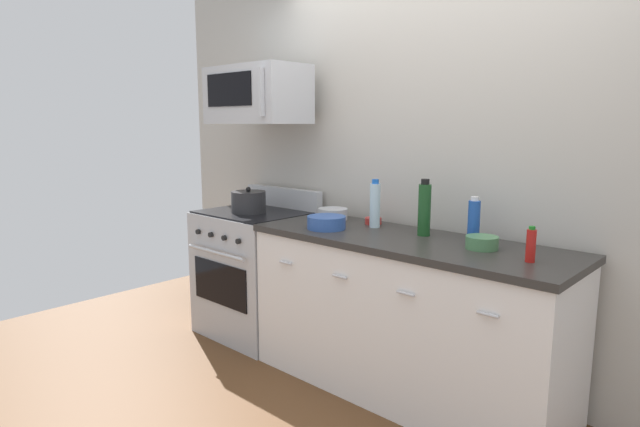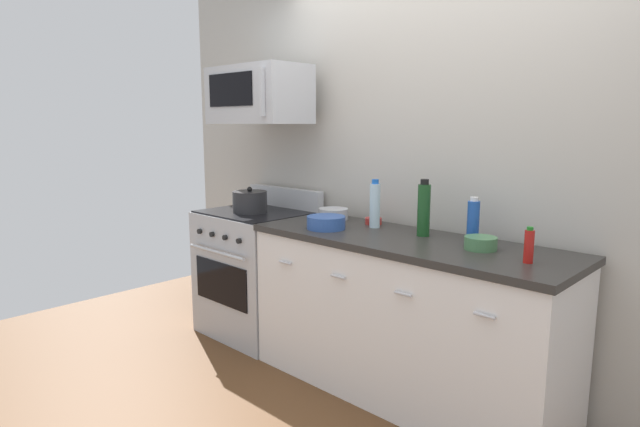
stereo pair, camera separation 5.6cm
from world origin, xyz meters
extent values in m
plane|color=brown|center=(0.00, 0.00, 0.00)|extent=(5.96, 5.96, 0.00)
cube|color=#B7B2A8|center=(0.00, 0.41, 1.35)|extent=(4.96, 0.10, 2.70)
cube|color=white|center=(0.00, 0.00, 0.44)|extent=(1.84, 0.62, 0.88)
cube|color=#2D2B28|center=(0.00, 0.00, 0.90)|extent=(1.87, 0.65, 0.04)
cube|color=black|center=(0.00, -0.28, 0.05)|extent=(1.84, 0.02, 0.10)
cylinder|color=silver|center=(-0.65, -0.32, 0.72)|extent=(0.10, 0.02, 0.02)
cylinder|color=silver|center=(-0.22, -0.32, 0.72)|extent=(0.10, 0.02, 0.02)
cylinder|color=silver|center=(0.22, -0.32, 0.72)|extent=(0.10, 0.02, 0.02)
cylinder|color=silver|center=(0.65, -0.32, 0.72)|extent=(0.10, 0.02, 0.02)
cube|color=#B7BABF|center=(-1.31, 0.00, 0.46)|extent=(0.76, 0.64, 0.91)
cube|color=black|center=(-1.31, -0.32, 0.45)|extent=(0.58, 0.01, 0.30)
cylinder|color=#B7BABF|center=(-1.31, -0.35, 0.68)|extent=(0.61, 0.02, 0.02)
cube|color=#B7BABF|center=(-1.31, 0.29, 0.99)|extent=(0.76, 0.06, 0.16)
cube|color=black|center=(-1.31, 0.00, 0.92)|extent=(0.73, 0.61, 0.01)
cylinder|color=black|center=(-1.54, -0.33, 0.79)|extent=(0.04, 0.02, 0.04)
cylinder|color=black|center=(-1.39, -0.33, 0.79)|extent=(0.04, 0.02, 0.04)
cylinder|color=black|center=(-1.24, -0.33, 0.79)|extent=(0.04, 0.02, 0.04)
cylinder|color=black|center=(-1.08, -0.33, 0.79)|extent=(0.04, 0.02, 0.04)
cube|color=#B7BABF|center=(-1.31, 0.05, 1.75)|extent=(0.74, 0.40, 0.40)
cube|color=black|center=(-1.37, -0.15, 1.78)|extent=(0.48, 0.01, 0.22)
cube|color=#B7BABF|center=(-1.01, -0.17, 1.75)|extent=(0.02, 0.04, 0.30)
cylinder|color=silver|center=(-0.32, 0.13, 1.06)|extent=(0.06, 0.06, 0.27)
cylinder|color=blue|center=(-0.32, 0.13, 1.20)|extent=(0.04, 0.04, 0.03)
cylinder|color=#19471E|center=(0.03, 0.12, 1.07)|extent=(0.07, 0.07, 0.29)
cylinder|color=black|center=(0.03, 0.12, 1.23)|extent=(0.05, 0.05, 0.03)
cylinder|color=#1E4CA5|center=(0.31, 0.19, 1.03)|extent=(0.07, 0.07, 0.22)
cylinder|color=silver|center=(0.31, 0.19, 1.15)|extent=(0.04, 0.04, 0.02)
cylinder|color=#B21914|center=(0.71, -0.05, 1.00)|extent=(0.04, 0.04, 0.15)
cylinder|color=#19721E|center=(0.71, -0.05, 1.08)|extent=(0.03, 0.03, 0.02)
cylinder|color=#B72D28|center=(-0.39, 0.21, 0.94)|extent=(0.11, 0.11, 0.04)
torus|color=#B72D28|center=(-0.39, 0.21, 0.96)|extent=(0.11, 0.11, 0.01)
cylinder|color=#B72D28|center=(-0.39, 0.21, 0.92)|extent=(0.06, 0.06, 0.01)
cylinder|color=#B2B5BA|center=(-0.68, 0.15, 0.96)|extent=(0.20, 0.20, 0.08)
torus|color=#B2B5BA|center=(-0.68, 0.15, 0.99)|extent=(0.20, 0.20, 0.01)
cylinder|color=#B2B5BA|center=(-0.68, 0.15, 0.93)|extent=(0.11, 0.11, 0.01)
cylinder|color=#2D519E|center=(-0.51, -0.11, 0.96)|extent=(0.24, 0.24, 0.08)
torus|color=#2D519E|center=(-0.51, -0.11, 0.99)|extent=(0.24, 0.24, 0.01)
cylinder|color=#2D519E|center=(-0.51, -0.11, 0.93)|extent=(0.13, 0.13, 0.01)
cylinder|color=#477A4C|center=(0.43, 0.04, 0.95)|extent=(0.16, 0.16, 0.07)
torus|color=#477A4C|center=(0.43, 0.04, 0.98)|extent=(0.16, 0.16, 0.01)
cylinder|color=#477A4C|center=(0.43, 0.04, 0.92)|extent=(0.09, 0.09, 0.01)
cylinder|color=#262628|center=(-1.31, -0.05, 1.00)|extent=(0.25, 0.25, 0.15)
sphere|color=black|center=(-1.31, -0.05, 1.09)|extent=(0.04, 0.04, 0.04)
camera|label=1|loc=(1.61, -2.45, 1.55)|focal=29.66mm
camera|label=2|loc=(1.65, -2.41, 1.55)|focal=29.66mm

